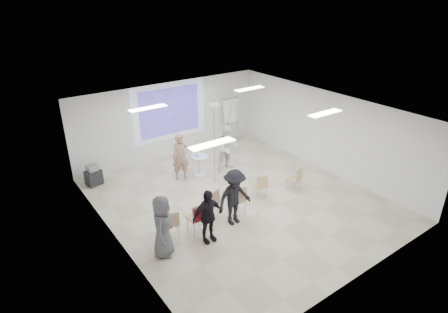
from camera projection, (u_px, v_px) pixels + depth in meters
floor at (238, 201)px, 12.26m from camera, size 8.00×9.00×0.10m
ceiling at (240, 110)px, 10.97m from camera, size 8.00×9.00×0.10m
wall_back at (169, 119)px, 14.97m from camera, size 8.00×0.10×3.00m
wall_left at (113, 197)px, 9.46m from camera, size 0.10×9.00×3.00m
wall_right at (326, 131)px, 13.77m from camera, size 0.10×9.00×3.00m
projection_halo at (170, 111)px, 14.78m from camera, size 3.20×0.01×2.30m
projection_image at (170, 111)px, 14.77m from camera, size 2.60×0.01×1.90m
pedestal_table at (200, 164)px, 13.64m from camera, size 0.75×0.75×0.79m
player_left at (181, 154)px, 13.17m from camera, size 0.81×0.65×1.93m
player_right at (228, 146)px, 13.88m from camera, size 0.97×0.80×1.91m
controller_left at (181, 143)px, 13.32m from camera, size 0.07×0.13×0.04m
controller_right at (220, 136)px, 13.83m from camera, size 0.05×0.14×0.04m
chair_far_left at (172, 222)px, 10.20m from camera, size 0.50×0.52×0.84m
chair_left_mid at (198, 216)px, 10.33m from camera, size 0.46×0.50×0.98m
chair_left_inner at (212, 202)px, 10.99m from camera, size 0.61×0.62×0.96m
chair_center at (238, 198)px, 11.20m from camera, size 0.47×0.50×0.97m
chair_right_inner at (261, 184)px, 12.15m from camera, size 0.49×0.51×0.83m
chair_right_far at (296, 178)px, 12.55m from camera, size 0.48×0.50×0.84m
red_jacket at (200, 214)px, 10.17m from camera, size 0.41×0.10×0.39m
laptop at (209, 203)px, 11.07m from camera, size 0.43×0.38×0.03m
audience_left at (208, 213)px, 9.91m from camera, size 1.05×0.64×1.79m
audience_mid at (234, 194)px, 10.64m from camera, size 1.27×0.70×1.96m
audience_outer at (162, 223)px, 9.38m from camera, size 1.06×1.11×1.90m
flipchart_easel at (231, 110)px, 16.06m from camera, size 0.89×0.66×2.05m
av_cart at (93, 176)px, 13.01m from camera, size 0.59×0.51×0.77m
ceiling_projector at (214, 109)px, 12.27m from camera, size 0.30×0.25×3.00m
fluor_panel_nw at (148, 108)px, 11.42m from camera, size 1.20×0.30×0.02m
fluor_panel_ne at (249, 89)px, 13.54m from camera, size 1.20×0.30×0.02m
fluor_panel_sw at (212, 144)px, 8.83m from camera, size 1.20×0.30×0.02m
fluor_panel_se at (325, 113)px, 10.96m from camera, size 1.20×0.30×0.02m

